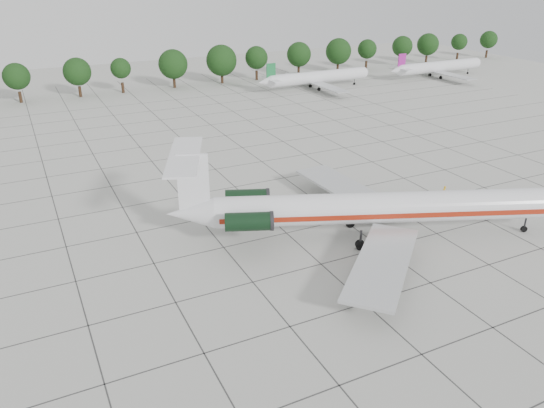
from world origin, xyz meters
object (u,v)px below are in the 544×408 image
object	(u,v)px
bg_airliner_d	(318,77)
bg_airliner_e	(439,67)
ground_crew	(444,191)
main_airliner	(363,208)

from	to	relation	value
bg_airliner_d	bg_airliner_e	xyz separation A→B (m)	(38.25, -1.94, 0.00)
ground_crew	bg_airliner_d	xyz separation A→B (m)	(19.84, 67.58, 2.12)
main_airliner	ground_crew	xyz separation A→B (m)	(17.12, 4.84, -3.01)
ground_crew	bg_airliner_d	bearing A→B (deg)	-117.44
main_airliner	bg_airliner_e	world-z (taller)	main_airliner
ground_crew	bg_airliner_e	xyz separation A→B (m)	(58.09, 65.64, 2.12)
bg_airliner_d	bg_airliner_e	distance (m)	38.30
ground_crew	bg_airliner_d	world-z (taller)	bg_airliner_d
main_airliner	ground_crew	distance (m)	18.05
ground_crew	bg_airliner_e	distance (m)	87.68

